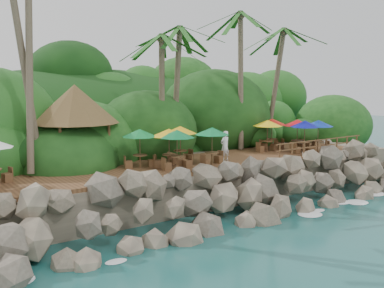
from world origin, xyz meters
TOP-DOWN VIEW (x-y plane):
  - ground at (0.00, 0.00)m, footprint 140.00×140.00m
  - land_base at (0.00, 16.00)m, footprint 32.00×25.20m
  - jungle_hill at (0.00, 23.50)m, footprint 44.80×28.00m
  - seawall at (0.00, 2.00)m, footprint 29.00×4.00m
  - terrace at (0.00, 6.00)m, footprint 26.00×5.00m
  - jungle_foliage at (0.00, 15.00)m, footprint 44.00×16.00m
  - foam_line at (0.00, 0.30)m, footprint 25.20×0.80m
  - palapa at (-5.84, 9.23)m, footprint 4.98×4.98m
  - dining_clusters at (0.89, 5.65)m, footprint 23.13×4.70m
  - railing at (8.75, 3.65)m, footprint 8.30×0.10m
  - waiter at (1.93, 5.30)m, footprint 0.71×0.50m

SIDE VIEW (x-z plane):
  - ground at x=0.00m, z-range 0.00..0.00m
  - jungle_hill at x=0.00m, z-range -7.70..7.70m
  - jungle_foliage at x=0.00m, z-range -6.00..6.00m
  - foam_line at x=0.00m, z-range 0.00..0.06m
  - land_base at x=0.00m, z-range 0.00..2.10m
  - seawall at x=0.00m, z-range 0.00..2.30m
  - terrace at x=0.00m, z-range 2.10..2.30m
  - railing at x=8.75m, z-range 2.41..3.41m
  - waiter at x=1.93m, z-range 2.30..4.12m
  - dining_clusters at x=0.89m, z-range 3.01..5.18m
  - palapa at x=-5.84m, z-range 3.49..8.09m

